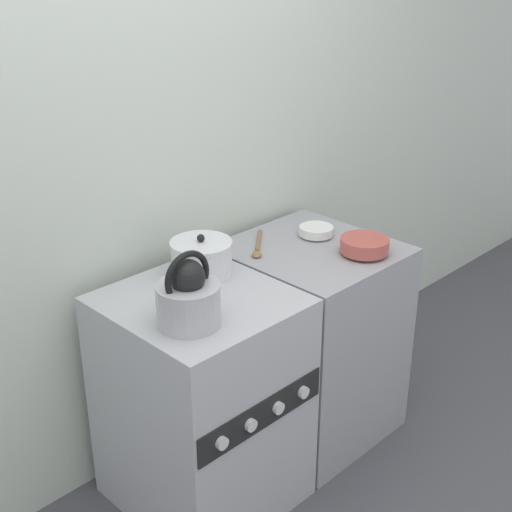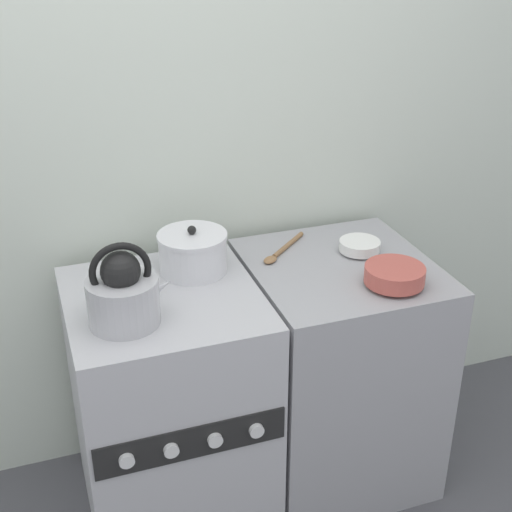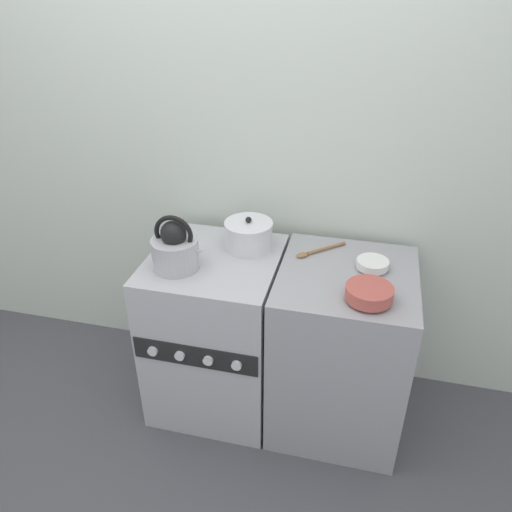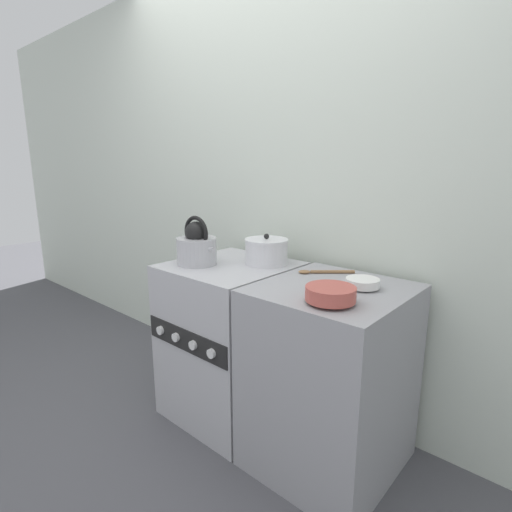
{
  "view_description": "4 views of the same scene",
  "coord_description": "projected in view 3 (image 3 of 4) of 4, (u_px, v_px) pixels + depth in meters",
  "views": [
    {
      "loc": [
        -1.37,
        -1.34,
        1.95
      ],
      "look_at": [
        0.25,
        0.28,
        0.92
      ],
      "focal_mm": 50.0,
      "sensor_mm": 36.0,
      "label": 1
    },
    {
      "loc": [
        -0.35,
        -1.56,
        1.91
      ],
      "look_at": [
        0.3,
        0.31,
        0.92
      ],
      "focal_mm": 50.0,
      "sensor_mm": 36.0,
      "label": 2
    },
    {
      "loc": [
        0.64,
        -1.53,
        1.99
      ],
      "look_at": [
        0.2,
        0.28,
        0.89
      ],
      "focal_mm": 35.0,
      "sensor_mm": 36.0,
      "label": 3
    },
    {
      "loc": [
        1.42,
        -1.1,
        1.34
      ],
      "look_at": [
        0.2,
        0.28,
        0.91
      ],
      "focal_mm": 28.0,
      "sensor_mm": 36.0,
      "label": 4
    }
  ],
  "objects": [
    {
      "name": "wooden_spoon",
      "position": [
        317.0,
        251.0,
        2.29
      ],
      "size": [
        0.22,
        0.2,
        0.02
      ],
      "color": "olive",
      "rests_on": "counter"
    },
    {
      "name": "counter",
      "position": [
        340.0,
        349.0,
        2.34
      ],
      "size": [
        0.59,
        0.63,
        0.84
      ],
      "color": "#99999E",
      "rests_on": "ground_plane"
    },
    {
      "name": "kettle",
      "position": [
        175.0,
        249.0,
        2.13
      ],
      "size": [
        0.25,
        0.2,
        0.25
      ],
      "color": "#B2B2B7",
      "rests_on": "stove"
    },
    {
      "name": "cooking_pot",
      "position": [
        249.0,
        235.0,
        2.3
      ],
      "size": [
        0.22,
        0.22,
        0.16
      ],
      "color": "silver",
      "rests_on": "stove"
    },
    {
      "name": "enamel_bowl",
      "position": [
        369.0,
        293.0,
        1.94
      ],
      "size": [
        0.19,
        0.19,
        0.06
      ],
      "color": "#B75147",
      "rests_on": "counter"
    },
    {
      "name": "small_ceramic_bowl",
      "position": [
        372.0,
        264.0,
        2.16
      ],
      "size": [
        0.14,
        0.14,
        0.04
      ],
      "color": "white",
      "rests_on": "counter"
    },
    {
      "name": "stove",
      "position": [
        217.0,
        331.0,
        2.46
      ],
      "size": [
        0.59,
        0.63,
        0.84
      ],
      "color": "#B2B2B7",
      "rests_on": "ground_plane"
    },
    {
      "name": "ground_plane",
      "position": [
        201.0,
        437.0,
        2.42
      ],
      "size": [
        12.0,
        12.0,
        0.0
      ],
      "primitive_type": "plane",
      "color": "#4C4C51"
    },
    {
      "name": "wall_back",
      "position": [
        235.0,
        142.0,
        2.36
      ],
      "size": [
        7.0,
        0.06,
        2.5
      ],
      "color": "silver",
      "rests_on": "ground_plane"
    }
  ]
}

